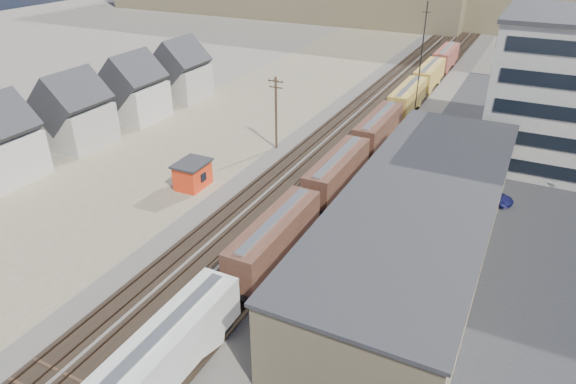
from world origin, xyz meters
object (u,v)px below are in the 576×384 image
at_px(utility_pole_north, 276,112).
at_px(maintenance_shed, 193,174).
at_px(parked_car_blue, 493,195).
at_px(freight_train, 360,148).

bearing_deg(utility_pole_north, maintenance_shed, -103.16).
bearing_deg(maintenance_shed, utility_pole_north, 76.84).
xyz_separation_m(maintenance_shed, parked_car_blue, (32.04, 12.12, -0.95)).
bearing_deg(maintenance_shed, freight_train, 40.94).
bearing_deg(parked_car_blue, utility_pole_north, 116.95).
xyz_separation_m(freight_train, parked_car_blue, (16.32, -1.51, -2.12)).
height_order(freight_train, utility_pole_north, utility_pole_north).
distance_m(freight_train, maintenance_shed, 20.84).
relative_size(freight_train, maintenance_shed, 27.32).
xyz_separation_m(freight_train, utility_pole_north, (-12.30, 0.98, 2.50)).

